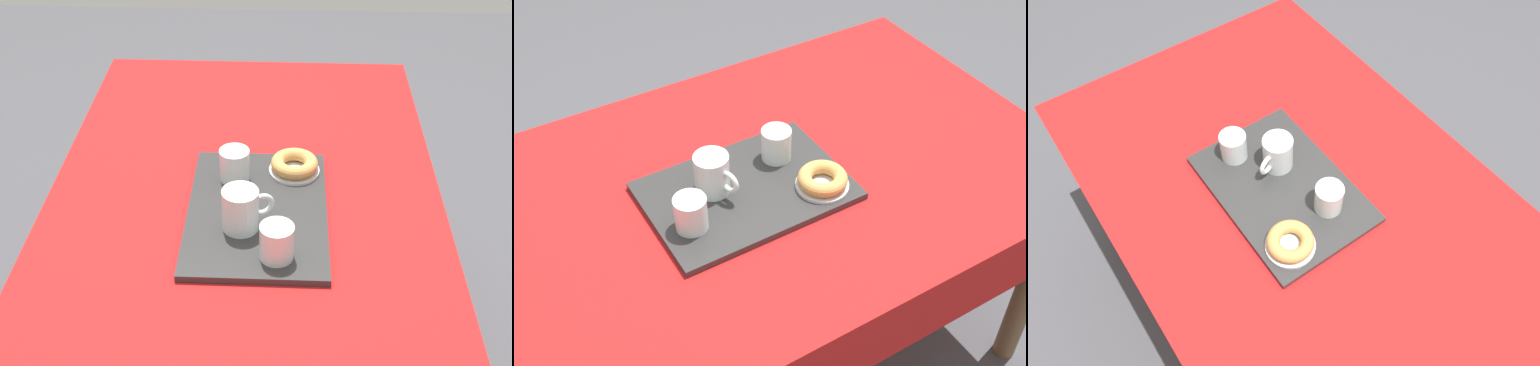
% 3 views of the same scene
% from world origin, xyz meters
% --- Properties ---
extents(ground_plane, '(6.00, 6.00, 0.00)m').
position_xyz_m(ground_plane, '(0.00, 0.00, 0.00)').
color(ground_plane, '#47474C').
extents(dining_table, '(1.47, 0.93, 0.72)m').
position_xyz_m(dining_table, '(0.00, 0.00, 0.64)').
color(dining_table, red).
rests_on(dining_table, ground).
extents(serving_tray, '(0.46, 0.32, 0.02)m').
position_xyz_m(serving_tray, '(0.06, 0.03, 0.73)').
color(serving_tray, '#2D2D2D').
rests_on(serving_tray, dining_table).
extents(tea_mug_left, '(0.08, 0.12, 0.10)m').
position_xyz_m(tea_mug_left, '(0.13, -0.00, 0.79)').
color(tea_mug_left, silver).
rests_on(tea_mug_left, serving_tray).
extents(water_glass_near, '(0.07, 0.07, 0.08)m').
position_xyz_m(water_glass_near, '(0.22, 0.08, 0.78)').
color(water_glass_near, silver).
rests_on(water_glass_near, serving_tray).
extents(water_glass_far, '(0.07, 0.07, 0.08)m').
position_xyz_m(water_glass_far, '(-0.06, -0.03, 0.78)').
color(water_glass_far, silver).
rests_on(water_glass_far, serving_tray).
extents(donut_plate_left, '(0.12, 0.12, 0.01)m').
position_xyz_m(donut_plate_left, '(-0.09, 0.12, 0.75)').
color(donut_plate_left, silver).
rests_on(donut_plate_left, serving_tray).
extents(sugar_donut_left, '(0.11, 0.11, 0.03)m').
position_xyz_m(sugar_donut_left, '(-0.09, 0.12, 0.76)').
color(sugar_donut_left, tan).
rests_on(sugar_donut_left, donut_plate_left).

